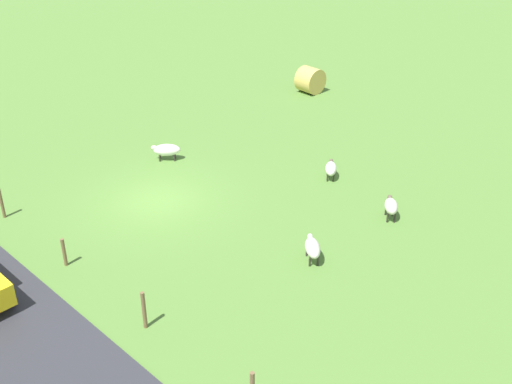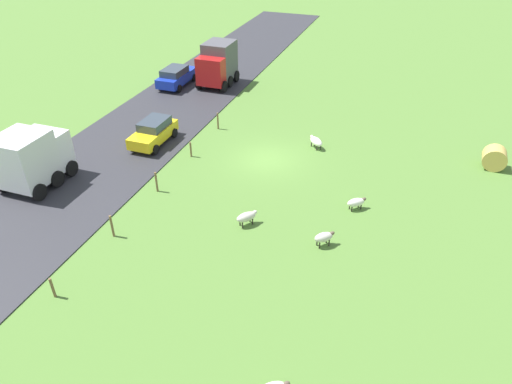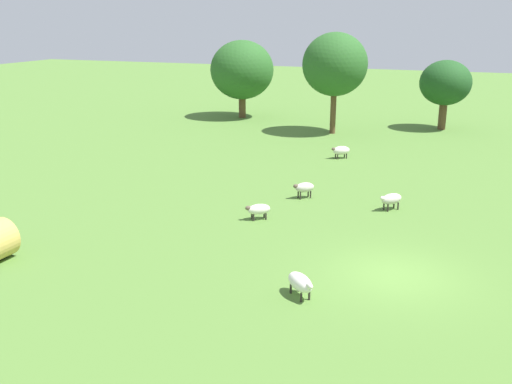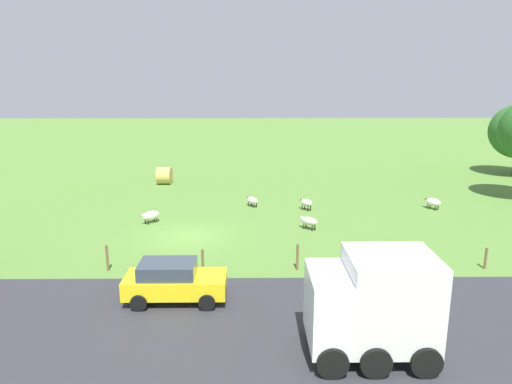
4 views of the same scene
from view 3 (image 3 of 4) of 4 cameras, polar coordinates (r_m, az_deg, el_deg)
ground_plane at (r=20.27m, az=13.50°, el=-7.94°), size 160.00×160.00×0.00m
sheep_0 at (r=26.67m, az=13.13°, el=-0.68°), size 1.07×1.15×0.76m
sheep_1 at (r=24.77m, az=0.24°, el=-1.72°), size 1.08×0.98×0.68m
sheep_2 at (r=35.91m, az=8.35°, el=4.05°), size 1.19×1.09×0.77m
sheep_3 at (r=27.75m, az=4.75°, el=0.44°), size 1.04×0.99×0.77m
sheep_4 at (r=18.16m, az=4.38°, el=-8.85°), size 1.21×1.19×0.74m
tree_0 at (r=46.77m, az=18.11°, el=10.12°), size 3.85×3.85×5.24m
tree_1 at (r=43.16m, az=7.76°, el=12.29°), size 4.70×4.70×7.31m
tree_2 at (r=49.91m, az=-1.38°, el=11.88°), size 5.32×5.32×6.49m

